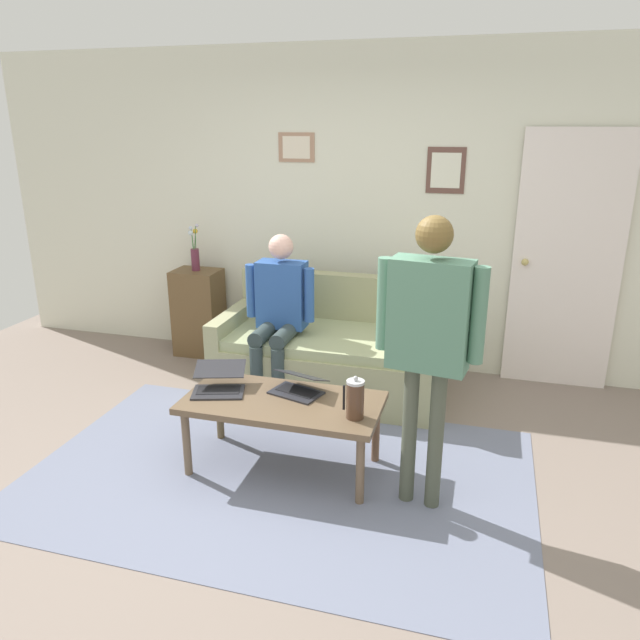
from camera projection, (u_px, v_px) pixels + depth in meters
The scene contains 13 objects.
ground_plane at pixel (288, 492), 3.57m from camera, with size 7.68×7.68×0.00m, color gray.
area_rug at pixel (279, 475), 3.73m from camera, with size 3.05×1.96×0.01m, color slate.
back_wall at pixel (368, 212), 5.16m from camera, with size 7.04×0.11×2.70m.
interior_door at pixel (566, 263), 4.76m from camera, with size 0.82×0.09×2.05m.
couch at pixel (332, 353), 4.87m from camera, with size 1.75×0.92×0.88m.
coffee_table at pixel (283, 407), 3.69m from camera, with size 1.21×0.60×0.47m.
laptop_left at pixel (298, 387), 3.77m from camera, with size 0.37×0.33×0.14m.
laptop_center at pixel (219, 384), 3.80m from camera, with size 0.40×0.41×0.14m.
french_press at pixel (355, 399), 3.42m from camera, with size 0.12×0.10×0.26m.
side_shelf at pixel (199, 312), 5.60m from camera, with size 0.42×0.32×0.80m.
flower_vase at pixel (195, 254), 5.42m from camera, with size 0.09×0.09×0.42m.
person_standing at pixel (429, 329), 3.15m from camera, with size 0.58×0.24×1.65m.
person_seated at pixel (279, 308), 4.62m from camera, with size 0.55×0.51×1.28m.
Camera 1 is at (-1.02, 2.90, 2.09)m, focal length 33.85 mm.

